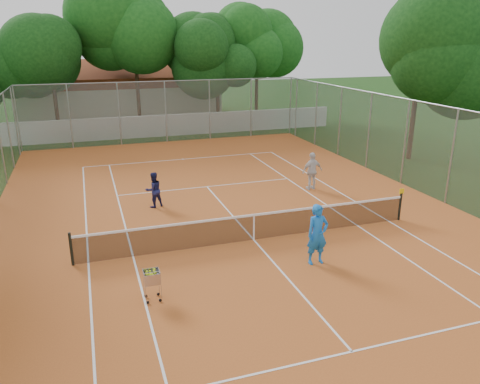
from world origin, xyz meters
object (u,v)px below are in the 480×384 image
object	(u,v)px
tennis_net	(254,227)
ball_hopper	(152,284)
player_far_right	(312,171)
player_far_left	(154,190)
clubhouse	(119,91)
player_near	(317,234)

from	to	relation	value
tennis_net	ball_hopper	xyz separation A→B (m)	(-3.89, -2.80, -0.03)
tennis_net	player_far_right	bearing A→B (deg)	45.21
tennis_net	player_far_left	distance (m)	5.24
player_far_right	ball_hopper	distance (m)	11.15
tennis_net	clubhouse	world-z (taller)	clubhouse
clubhouse	player_near	xyz separation A→B (m)	(3.25, -31.23, -1.22)
clubhouse	player_far_left	size ratio (longest dim) A/B	11.10
tennis_net	clubhouse	xyz separation A→B (m)	(-2.00, 29.00, 1.69)
tennis_net	player_far_left	xyz separation A→B (m)	(-2.75, 4.45, 0.25)
tennis_net	player_far_left	bearing A→B (deg)	121.73
tennis_net	clubhouse	size ratio (longest dim) A/B	0.72
player_far_right	ball_hopper	xyz separation A→B (m)	(-8.38, -7.33, -0.40)
clubhouse	player_far_right	world-z (taller)	clubhouse
tennis_net	player_far_right	distance (m)	6.39
clubhouse	ball_hopper	xyz separation A→B (m)	(-1.89, -31.80, -1.72)
clubhouse	player_far_left	xyz separation A→B (m)	(-0.75, -24.55, -1.44)
tennis_net	ball_hopper	size ratio (longest dim) A/B	12.82
tennis_net	player_near	size ratio (longest dim) A/B	6.22
player_near	ball_hopper	distance (m)	5.20
player_far_left	player_near	bearing A→B (deg)	102.65
player_far_left	player_far_right	world-z (taller)	player_far_right
player_far_right	player_far_left	bearing A→B (deg)	-4.67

